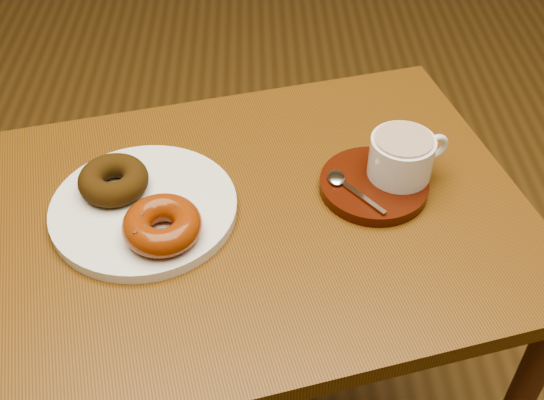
{
  "coord_description": "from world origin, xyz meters",
  "views": [
    {
      "loc": [
        -0.14,
        -0.72,
        1.36
      ],
      "look_at": [
        -0.12,
        -0.05,
        0.72
      ],
      "focal_mm": 45.0,
      "sensor_mm": 36.0,
      "label": 1
    }
  ],
  "objects_px": {
    "donut_plate": "(144,208)",
    "saucer": "(374,185)",
    "cafe_table": "(259,264)",
    "coffee_cup": "(402,156)"
  },
  "relations": [
    {
      "from": "donut_plate",
      "to": "saucer",
      "type": "height_order",
      "value": "same"
    },
    {
      "from": "donut_plate",
      "to": "coffee_cup",
      "type": "distance_m",
      "value": 0.37
    },
    {
      "from": "donut_plate",
      "to": "coffee_cup",
      "type": "xyz_separation_m",
      "value": [
        0.36,
        0.05,
        0.04
      ]
    },
    {
      "from": "cafe_table",
      "to": "coffee_cup",
      "type": "xyz_separation_m",
      "value": [
        0.2,
        0.05,
        0.16
      ]
    },
    {
      "from": "saucer",
      "to": "coffee_cup",
      "type": "xyz_separation_m",
      "value": [
        0.04,
        0.02,
        0.04
      ]
    },
    {
      "from": "cafe_table",
      "to": "donut_plate",
      "type": "relative_size",
      "value": 3.35
    },
    {
      "from": "donut_plate",
      "to": "saucer",
      "type": "relative_size",
      "value": 1.66
    },
    {
      "from": "cafe_table",
      "to": "donut_plate",
      "type": "bearing_deg",
      "value": 165.77
    },
    {
      "from": "cafe_table",
      "to": "saucer",
      "type": "relative_size",
      "value": 5.56
    },
    {
      "from": "cafe_table",
      "to": "saucer",
      "type": "height_order",
      "value": "saucer"
    }
  ]
}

